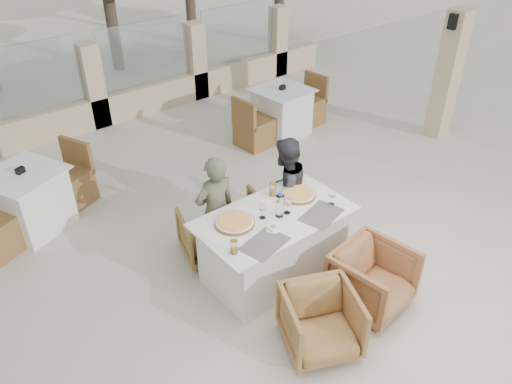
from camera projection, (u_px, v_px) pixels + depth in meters
ground at (285, 274)px, 5.44m from camera, size 80.00×80.00×0.00m
perimeter_wall_far at (92, 80)px, 8.14m from camera, size 10.00×0.34×1.60m
lantern_pillar at (447, 76)px, 7.74m from camera, size 0.34×0.34×2.00m
dining_table at (274, 245)px, 5.25m from camera, size 1.60×0.90×0.77m
placemat_near_left at (265, 244)px, 4.66m from camera, size 0.51×0.39×0.00m
placemat_near_right at (321, 215)px, 5.05m from camera, size 0.51×0.41×0.00m
pizza_left at (235, 222)px, 4.90m from camera, size 0.49×0.49×0.05m
pizza_right at (298, 194)px, 5.32m from camera, size 0.43×0.43×0.05m
water_bottle at (280, 204)px, 4.95m from camera, size 0.08×0.08×0.29m
wine_glass_centre at (263, 210)px, 4.95m from camera, size 0.10×0.10×0.18m
wine_glass_near at (287, 206)px, 5.02m from camera, size 0.09×0.09×0.18m
wine_glass_corner at (332, 197)px, 5.15m from camera, size 0.09×0.09×0.18m
beer_glass_left at (234, 247)px, 4.52m from camera, size 0.07×0.07×0.14m
beer_glass_right at (273, 189)px, 5.31m from camera, size 0.10×0.10×0.15m
olive_dish at (273, 227)px, 4.84m from camera, size 0.13×0.13×0.04m
armchair_far_left at (208, 234)px, 5.59m from camera, size 0.73×0.74×0.55m
armchair_far_right at (282, 210)px, 5.94m from camera, size 0.75×0.76×0.59m
armchair_near_left at (321, 322)px, 4.48m from camera, size 0.86×0.87×0.60m
armchair_near_right at (373, 279)px, 4.91m from camera, size 0.78×0.79×0.65m
diner_left at (216, 211)px, 5.30m from camera, size 0.49×0.33×1.30m
diner_right at (284, 191)px, 5.65m from camera, size 0.69×0.57×1.29m
bg_table_a at (29, 201)px, 5.95m from camera, size 1.83×1.40×0.77m
bg_table_b at (282, 112)px, 8.09m from camera, size 1.70×0.95×0.77m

